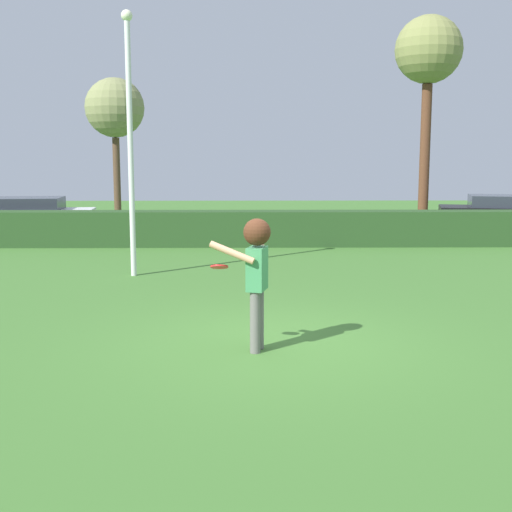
% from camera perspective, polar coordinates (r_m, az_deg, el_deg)
% --- Properties ---
extents(ground_plane, '(60.00, 60.00, 0.00)m').
position_cam_1_polar(ground_plane, '(9.50, 1.59, -7.48)').
color(ground_plane, '#42742F').
extents(person, '(0.82, 0.55, 1.80)m').
position_cam_1_polar(person, '(8.91, 0.03, -0.81)').
color(person, slate).
rests_on(person, ground).
extents(frisbee, '(0.24, 0.23, 0.10)m').
position_cam_1_polar(frisbee, '(8.91, -3.14, -0.92)').
color(frisbee, red).
extents(lamppost, '(0.24, 0.24, 5.63)m').
position_cam_1_polar(lamppost, '(14.78, -10.68, 10.37)').
color(lamppost, silver).
rests_on(lamppost, ground).
extents(hedge_row, '(26.96, 0.90, 1.02)m').
position_cam_1_polar(hedge_row, '(19.55, 0.36, 2.36)').
color(hedge_row, '#284A21').
rests_on(hedge_row, ground).
extents(parked_car_white, '(4.33, 2.10, 1.25)m').
position_cam_1_polar(parked_car_white, '(23.41, -18.83, 3.37)').
color(parked_car_white, white).
rests_on(parked_car_white, ground).
extents(parked_car_black, '(4.47, 2.59, 1.25)m').
position_cam_1_polar(parked_car_black, '(24.85, 20.23, 3.58)').
color(parked_car_black, black).
rests_on(parked_car_black, ground).
extents(willow_tree, '(2.44, 2.44, 7.65)m').
position_cam_1_polar(willow_tree, '(26.18, 14.48, 16.27)').
color(willow_tree, brown).
rests_on(willow_tree, ground).
extents(oak_tree, '(2.25, 2.25, 5.54)m').
position_cam_1_polar(oak_tree, '(26.59, -11.93, 12.14)').
color(oak_tree, brown).
rests_on(oak_tree, ground).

